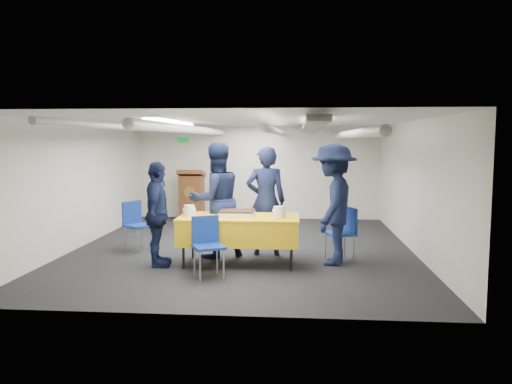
{
  "coord_description": "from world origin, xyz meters",
  "views": [
    {
      "loc": [
        0.98,
        -8.86,
        1.96
      ],
      "look_at": [
        0.25,
        -0.2,
        1.05
      ],
      "focal_mm": 35.0,
      "sensor_mm": 36.0,
      "label": 1
    }
  ],
  "objects_px": {
    "sailor_c": "(157,214)",
    "sailor_d": "(333,204)",
    "chair_left": "(136,221)",
    "sheet_cake": "(237,213)",
    "sailor_a": "(266,201)",
    "chair_right": "(345,228)",
    "serving_table": "(239,229)",
    "sailor_b": "(216,200)",
    "podium": "(192,195)",
    "chair_near": "(207,240)"
  },
  "relations": [
    {
      "from": "sailor_c",
      "to": "sailor_d",
      "type": "distance_m",
      "value": 2.75
    },
    {
      "from": "sailor_c",
      "to": "sailor_d",
      "type": "relative_size",
      "value": 0.85
    },
    {
      "from": "sheet_cake",
      "to": "chair_left",
      "type": "distance_m",
      "value": 2.12
    },
    {
      "from": "chair_near",
      "to": "chair_left",
      "type": "height_order",
      "value": "same"
    },
    {
      "from": "sailor_b",
      "to": "sailor_d",
      "type": "height_order",
      "value": "sailor_b"
    },
    {
      "from": "chair_near",
      "to": "sailor_b",
      "type": "bearing_deg",
      "value": 93.19
    },
    {
      "from": "chair_left",
      "to": "sailor_a",
      "type": "relative_size",
      "value": 0.47
    },
    {
      "from": "sailor_a",
      "to": "podium",
      "type": "bearing_deg",
      "value": -66.23
    },
    {
      "from": "sailor_c",
      "to": "chair_right",
      "type": "bearing_deg",
      "value": -85.98
    },
    {
      "from": "chair_right",
      "to": "sailor_d",
      "type": "distance_m",
      "value": 0.53
    },
    {
      "from": "serving_table",
      "to": "sailor_b",
      "type": "xyz_separation_m",
      "value": [
        -0.45,
        0.47,
        0.4
      ]
    },
    {
      "from": "podium",
      "to": "chair_left",
      "type": "height_order",
      "value": "podium"
    },
    {
      "from": "podium",
      "to": "sailor_a",
      "type": "bearing_deg",
      "value": -59.89
    },
    {
      "from": "sheet_cake",
      "to": "chair_right",
      "type": "distance_m",
      "value": 1.77
    },
    {
      "from": "chair_left",
      "to": "sailor_c",
      "type": "bearing_deg",
      "value": -56.89
    },
    {
      "from": "chair_left",
      "to": "sailor_c",
      "type": "xyz_separation_m",
      "value": [
        0.7,
        -1.08,
        0.28
      ]
    },
    {
      "from": "sheet_cake",
      "to": "sailor_a",
      "type": "relative_size",
      "value": 0.3
    },
    {
      "from": "serving_table",
      "to": "chair_right",
      "type": "bearing_deg",
      "value": 13.59
    },
    {
      "from": "serving_table",
      "to": "sailor_a",
      "type": "distance_m",
      "value": 0.89
    },
    {
      "from": "serving_table",
      "to": "chair_left",
      "type": "distance_m",
      "value": 2.14
    },
    {
      "from": "sheet_cake",
      "to": "sailor_d",
      "type": "height_order",
      "value": "sailor_d"
    },
    {
      "from": "sailor_b",
      "to": "serving_table",
      "type": "bearing_deg",
      "value": 101.5
    },
    {
      "from": "sailor_c",
      "to": "sailor_d",
      "type": "height_order",
      "value": "sailor_d"
    },
    {
      "from": "podium",
      "to": "chair_near",
      "type": "distance_m",
      "value": 5.12
    },
    {
      "from": "sailor_a",
      "to": "sailor_b",
      "type": "bearing_deg",
      "value": 10.3
    },
    {
      "from": "sheet_cake",
      "to": "chair_left",
      "type": "relative_size",
      "value": 0.63
    },
    {
      "from": "serving_table",
      "to": "sailor_b",
      "type": "bearing_deg",
      "value": 133.36
    },
    {
      "from": "sheet_cake",
      "to": "podium",
      "type": "relative_size",
      "value": 0.44
    },
    {
      "from": "sailor_a",
      "to": "sailor_c",
      "type": "distance_m",
      "value": 1.87
    },
    {
      "from": "sailor_b",
      "to": "chair_left",
      "type": "bearing_deg",
      "value": -46.65
    },
    {
      "from": "chair_left",
      "to": "sailor_d",
      "type": "distance_m",
      "value": 3.52
    },
    {
      "from": "podium",
      "to": "sailor_c",
      "type": "height_order",
      "value": "sailor_c"
    },
    {
      "from": "sailor_b",
      "to": "podium",
      "type": "bearing_deg",
      "value": -103.87
    },
    {
      "from": "chair_right",
      "to": "sailor_b",
      "type": "xyz_separation_m",
      "value": [
        -2.12,
        0.07,
        0.43
      ]
    },
    {
      "from": "sheet_cake",
      "to": "chair_near",
      "type": "xyz_separation_m",
      "value": [
        -0.35,
        -0.75,
        -0.29
      ]
    },
    {
      "from": "sailor_b",
      "to": "sailor_c",
      "type": "relative_size",
      "value": 1.17
    },
    {
      "from": "sailor_b",
      "to": "sailor_d",
      "type": "xyz_separation_m",
      "value": [
        1.91,
        -0.3,
        -0.0
      ]
    },
    {
      "from": "chair_left",
      "to": "sailor_d",
      "type": "relative_size",
      "value": 0.45
    },
    {
      "from": "chair_right",
      "to": "sailor_b",
      "type": "height_order",
      "value": "sailor_b"
    },
    {
      "from": "chair_right",
      "to": "chair_left",
      "type": "bearing_deg",
      "value": 172.7
    },
    {
      "from": "sheet_cake",
      "to": "serving_table",
      "type": "bearing_deg",
      "value": -36.82
    },
    {
      "from": "podium",
      "to": "chair_right",
      "type": "relative_size",
      "value": 1.44
    },
    {
      "from": "sheet_cake",
      "to": "sailor_b",
      "type": "height_order",
      "value": "sailor_b"
    },
    {
      "from": "chair_left",
      "to": "podium",
      "type": "bearing_deg",
      "value": 85.09
    },
    {
      "from": "sailor_c",
      "to": "podium",
      "type": "bearing_deg",
      "value": -2.43
    },
    {
      "from": "chair_right",
      "to": "serving_table",
      "type": "bearing_deg",
      "value": -166.41
    },
    {
      "from": "podium",
      "to": "sailor_a",
      "type": "height_order",
      "value": "sailor_a"
    },
    {
      "from": "podium",
      "to": "sailor_b",
      "type": "relative_size",
      "value": 0.65
    },
    {
      "from": "sailor_c",
      "to": "sailor_a",
      "type": "bearing_deg",
      "value": -68.19
    },
    {
      "from": "podium",
      "to": "chair_near",
      "type": "bearing_deg",
      "value": -75.43
    }
  ]
}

